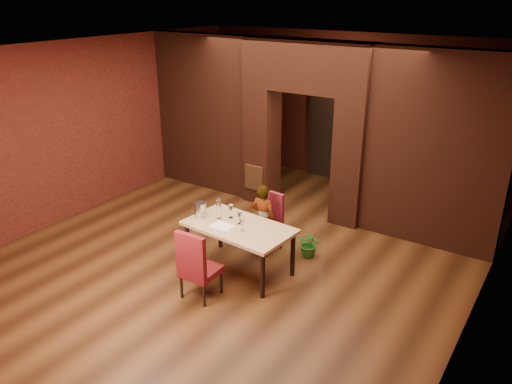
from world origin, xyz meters
TOP-DOWN VIEW (x-y plane):
  - floor at (0.00, 0.00)m, footprint 8.00×8.00m
  - ceiling at (0.00, 0.00)m, footprint 7.00×8.00m
  - wall_back at (0.00, 4.00)m, footprint 7.00×0.04m
  - wall_left at (-3.50, 0.00)m, footprint 0.04×8.00m
  - wall_right at (3.50, 0.00)m, footprint 0.04×8.00m
  - pillar_left at (-0.95, 2.00)m, footprint 0.55×0.55m
  - pillar_right at (0.95, 2.00)m, footprint 0.55×0.55m
  - lintel at (0.00, 2.00)m, footprint 2.45×0.55m
  - wing_wall_left at (-2.36, 2.00)m, footprint 2.28×0.35m
  - wing_wall_right at (2.36, 2.00)m, footprint 2.28×0.35m
  - vent_panel at (-0.95, 1.71)m, footprint 0.40×0.03m
  - rear_door at (-0.40, 3.94)m, footprint 0.90×0.08m
  - rear_door_frame at (-0.40, 3.90)m, footprint 1.02×0.04m
  - dining_table at (0.30, -0.54)m, footprint 1.67×1.02m
  - chair_far at (0.26, 0.24)m, footprint 0.49×0.49m
  - chair_near at (0.25, -1.39)m, footprint 0.48×0.48m
  - person_seated at (0.28, 0.15)m, footprint 0.43×0.29m
  - wine_glass_a at (0.03, -0.38)m, footprint 0.09×0.09m
  - wine_glass_b at (0.26, -0.47)m, footprint 0.08×0.08m
  - wine_glass_c at (0.42, -0.64)m, footprint 0.08×0.08m
  - tasting_sheet at (0.10, -0.69)m, footprint 0.32×0.24m
  - wine_bucket at (-0.38, -0.61)m, footprint 0.19×0.19m
  - water_bottle at (-0.11, -0.49)m, footprint 0.08×0.08m
  - potted_plant at (0.99, 0.43)m, footprint 0.45×0.41m

SIDE VIEW (x-z plane):
  - floor at x=0.00m, z-range 0.00..0.00m
  - potted_plant at x=0.99m, z-range 0.00..0.44m
  - dining_table at x=0.30m, z-range 0.00..0.75m
  - chair_far at x=0.26m, z-range 0.00..0.97m
  - chair_near at x=0.25m, z-range 0.00..1.04m
  - vent_panel at x=-0.95m, z-range 0.30..0.80m
  - person_seated at x=0.28m, z-range 0.00..1.17m
  - tasting_sheet at x=0.10m, z-range 0.75..0.76m
  - wine_glass_c at x=0.42m, z-range 0.75..0.94m
  - wine_glass_b at x=0.26m, z-range 0.75..0.95m
  - wine_glass_a at x=0.03m, z-range 0.75..0.96m
  - wine_bucket at x=-0.38m, z-range 0.75..0.98m
  - water_bottle at x=-0.11m, z-range 0.75..1.09m
  - rear_door at x=-0.40m, z-range 0.00..2.10m
  - rear_door_frame at x=-0.40m, z-range -0.06..2.16m
  - pillar_left at x=-0.95m, z-range 0.00..2.30m
  - pillar_right at x=0.95m, z-range 0.00..2.30m
  - wall_back at x=0.00m, z-range 0.00..3.20m
  - wall_left at x=-3.50m, z-range 0.00..3.20m
  - wall_right at x=3.50m, z-range 0.00..3.20m
  - wing_wall_left at x=-2.36m, z-range 0.00..3.20m
  - wing_wall_right at x=2.36m, z-range 0.00..3.20m
  - lintel at x=0.00m, z-range 2.30..3.20m
  - ceiling at x=0.00m, z-range 3.18..3.22m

